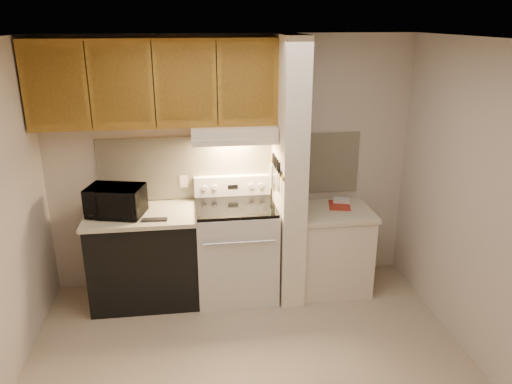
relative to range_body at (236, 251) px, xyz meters
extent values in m
plane|color=tan|center=(0.00, -1.16, -0.46)|extent=(3.60, 3.60, 0.00)
plane|color=white|center=(0.00, -1.16, 2.04)|extent=(3.60, 3.60, 0.00)
cube|color=beige|center=(0.00, 0.34, 0.79)|extent=(3.60, 2.50, 0.02)
cube|color=beige|center=(1.80, -1.16, 0.79)|extent=(0.02, 3.00, 2.50)
cube|color=beige|center=(0.00, 0.33, 0.78)|extent=(2.60, 0.02, 0.63)
cube|color=silver|center=(0.00, 0.00, 0.00)|extent=(0.76, 0.65, 0.92)
cube|color=black|center=(0.00, -0.32, 0.04)|extent=(0.50, 0.01, 0.30)
cylinder|color=silver|center=(0.00, -0.35, 0.26)|extent=(0.65, 0.02, 0.02)
cube|color=black|center=(0.00, 0.00, 0.48)|extent=(0.74, 0.64, 0.03)
cube|color=silver|center=(0.00, 0.28, 0.59)|extent=(0.76, 0.08, 0.20)
cube|color=black|center=(0.00, 0.24, 0.59)|extent=(0.10, 0.01, 0.04)
cylinder|color=silver|center=(-0.28, 0.24, 0.59)|extent=(0.05, 0.02, 0.05)
cylinder|color=silver|center=(-0.18, 0.24, 0.59)|extent=(0.05, 0.02, 0.05)
cylinder|color=silver|center=(0.18, 0.24, 0.59)|extent=(0.05, 0.02, 0.05)
cylinder|color=silver|center=(0.28, 0.24, 0.59)|extent=(0.05, 0.02, 0.05)
cube|color=black|center=(-0.88, 0.01, -0.03)|extent=(1.00, 0.63, 0.87)
cube|color=beige|center=(-0.88, 0.01, 0.43)|extent=(1.04, 0.67, 0.04)
cube|color=black|center=(-0.75, -0.19, 0.46)|extent=(0.23, 0.08, 0.02)
cylinder|color=#1E5E5C|center=(-1.23, 0.23, 0.50)|extent=(0.11, 0.11, 0.10)
cube|color=silver|center=(-0.48, 0.32, 0.64)|extent=(0.08, 0.01, 0.12)
imported|color=black|center=(-1.10, -0.01, 0.59)|extent=(0.56, 0.45, 0.28)
cube|color=white|center=(0.51, -0.01, 0.79)|extent=(0.22, 0.70, 2.50)
cube|color=olive|center=(0.39, -0.01, 0.84)|extent=(0.01, 0.70, 0.04)
cube|color=black|center=(0.39, -0.06, 0.86)|extent=(0.02, 0.42, 0.04)
cube|color=silver|center=(0.38, -0.22, 0.76)|extent=(0.01, 0.03, 0.16)
cylinder|color=black|center=(0.38, -0.23, 0.91)|extent=(0.02, 0.02, 0.10)
cube|color=silver|center=(0.38, -0.12, 0.75)|extent=(0.01, 0.04, 0.18)
cylinder|color=black|center=(0.38, -0.15, 0.91)|extent=(0.02, 0.02, 0.10)
cube|color=silver|center=(0.38, -0.04, 0.74)|extent=(0.01, 0.04, 0.20)
cylinder|color=black|center=(0.38, -0.06, 0.91)|extent=(0.02, 0.02, 0.10)
cube|color=silver|center=(0.38, 0.04, 0.76)|extent=(0.01, 0.04, 0.16)
cylinder|color=black|center=(0.38, 0.02, 0.91)|extent=(0.02, 0.02, 0.10)
cube|color=silver|center=(0.38, 0.10, 0.75)|extent=(0.01, 0.04, 0.18)
cylinder|color=black|center=(0.38, 0.10, 0.91)|extent=(0.02, 0.02, 0.10)
cube|color=gray|center=(0.38, 0.17, 0.71)|extent=(0.03, 0.10, 0.24)
cube|color=silver|center=(0.97, -0.01, -0.06)|extent=(0.70, 0.60, 0.81)
cube|color=beige|center=(0.97, -0.01, 0.37)|extent=(0.74, 0.64, 0.04)
cube|color=#AF3323|center=(1.06, 0.09, 0.39)|extent=(0.27, 0.32, 0.01)
cube|color=white|center=(1.10, 0.17, 0.41)|extent=(0.19, 0.15, 0.04)
cube|color=silver|center=(0.00, 0.12, 1.17)|extent=(0.78, 0.44, 0.15)
cube|color=silver|center=(0.00, -0.08, 1.12)|extent=(0.78, 0.04, 0.06)
cube|color=olive|center=(-0.69, 0.17, 1.62)|extent=(2.18, 0.33, 0.77)
cube|color=olive|center=(-1.51, 0.01, 1.62)|extent=(0.46, 0.01, 0.63)
cube|color=black|center=(-1.23, 0.01, 1.62)|extent=(0.01, 0.01, 0.73)
cube|color=olive|center=(-0.96, 0.01, 1.62)|extent=(0.46, 0.01, 0.63)
cube|color=black|center=(-0.69, 0.01, 1.62)|extent=(0.01, 0.01, 0.73)
cube|color=olive|center=(-0.42, 0.01, 1.62)|extent=(0.46, 0.01, 0.63)
cube|color=black|center=(-0.14, 0.01, 1.62)|extent=(0.01, 0.01, 0.73)
cube|color=olive|center=(0.13, 0.01, 1.62)|extent=(0.46, 0.01, 0.63)
camera|label=1|loc=(-0.40, -4.42, 2.18)|focal=35.00mm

